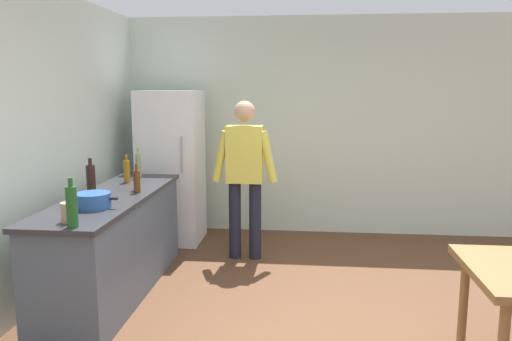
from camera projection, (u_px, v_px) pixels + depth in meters
wall_back at (331, 127)px, 6.28m from camera, size 6.40×0.12×2.70m
wall_left at (2, 152)px, 3.79m from camera, size 0.12×5.60×2.70m
kitchen_counter at (114, 244)px, 4.47m from camera, size 0.64×2.20×0.90m
refrigerator at (171, 167)px, 5.95m from camera, size 0.70×0.67×1.80m
person at (245, 169)px, 5.30m from camera, size 0.70×0.22×1.70m
cooking_pot at (93, 200)px, 3.92m from camera, size 0.40×0.28×0.12m
utensil_jar at (69, 211)px, 3.51m from camera, size 0.11×0.11×0.32m
bottle_vinegar_tall at (138, 165)px, 5.22m from camera, size 0.06×0.06×0.32m
bottle_sauce_red at (137, 180)px, 4.60m from camera, size 0.06×0.06×0.24m
bottle_oil_amber at (127, 171)px, 4.98m from camera, size 0.06×0.06×0.28m
bottle_beer_brown at (137, 181)px, 4.49m from camera, size 0.06×0.06×0.26m
bottle_wine_green at (72, 206)px, 3.37m from camera, size 0.08×0.08×0.34m
bottle_wine_dark at (91, 180)px, 4.30m from camera, size 0.08×0.08×0.34m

